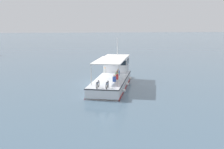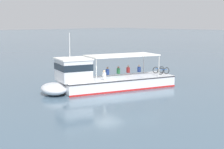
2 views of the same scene
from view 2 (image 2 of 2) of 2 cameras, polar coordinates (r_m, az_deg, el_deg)
ground_plane at (r=29.79m, az=-0.88°, el=-3.30°), size 400.00×400.00×0.00m
ferry_main at (r=31.25m, az=-1.67°, el=-0.83°), size 13.05×6.72×5.32m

